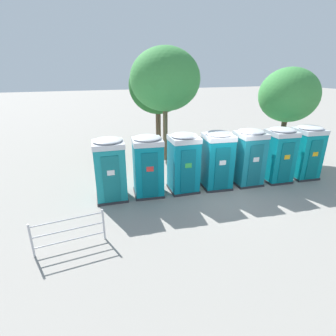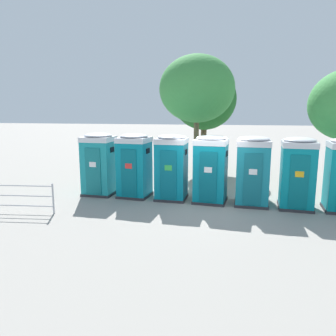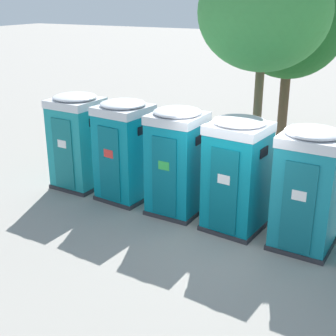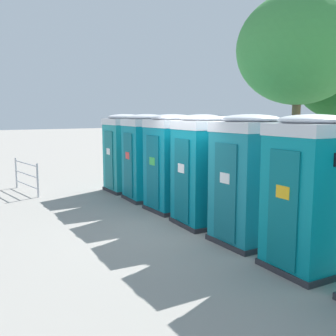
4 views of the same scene
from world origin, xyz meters
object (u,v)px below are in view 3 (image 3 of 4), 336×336
object	(u,v)px
street_tree_0	(264,12)
portapotty_2	(177,161)
portapotty_0	(78,141)
portapotty_4	(307,189)
portapotty_1	(124,150)
street_tree_1	(290,25)
portapotty_3	(237,174)

from	to	relation	value
street_tree_0	portapotty_2	bearing A→B (deg)	-97.98
portapotty_0	portapotty_4	size ratio (longest dim) A/B	1.00
portapotty_1	street_tree_1	world-z (taller)	street_tree_1
portapotty_0	portapotty_3	world-z (taller)	same
portapotty_3	portapotty_4	world-z (taller)	same
portapotty_0	portapotty_3	bearing A→B (deg)	-4.74
portapotty_4	street_tree_0	world-z (taller)	street_tree_0
portapotty_2	street_tree_1	size ratio (longest dim) A/B	0.44
portapotty_4	street_tree_0	bearing A→B (deg)	118.83
portapotty_0	portapotty_3	distance (m)	4.59
portapotty_4	street_tree_1	world-z (taller)	street_tree_1
portapotty_4	street_tree_0	size ratio (longest dim) A/B	0.41
portapotty_4	portapotty_2	bearing A→B (deg)	174.93
portapotty_3	portapotty_4	xyz separation A→B (m)	(1.53, -0.11, 0.00)
portapotty_1	street_tree_1	size ratio (longest dim) A/B	0.44
portapotty_1	street_tree_1	bearing A→B (deg)	69.25
portapotty_2	street_tree_1	world-z (taller)	street_tree_1
portapotty_3	street_tree_0	distance (m)	5.47
portapotty_1	street_tree_1	distance (m)	7.19
portapotty_3	street_tree_0	size ratio (longest dim) A/B	0.41
portapotty_3	street_tree_1	bearing A→B (deg)	96.07
portapotty_0	street_tree_0	bearing A→B (deg)	47.51
portapotty_1	portapotty_3	world-z (taller)	same
portapotty_0	portapotty_2	bearing A→B (deg)	-4.16
portapotty_2	portapotty_4	bearing A→B (deg)	-5.07
portapotty_0	portapotty_4	xyz separation A→B (m)	(6.10, -0.49, 0.00)
portapotty_3	portapotty_2	bearing A→B (deg)	174.10
portapotty_0	street_tree_0	distance (m)	6.25
portapotty_0	portapotty_1	world-z (taller)	same
portapotty_2	portapotty_3	xyz separation A→B (m)	(1.52, -0.16, -0.00)
portapotty_1	portapotty_3	xyz separation A→B (m)	(3.05, -0.28, -0.00)
portapotty_0	portapotty_4	bearing A→B (deg)	-4.61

